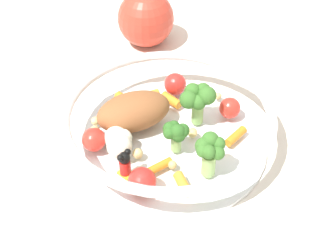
% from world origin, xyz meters
% --- Properties ---
extents(ground_plane, '(2.40, 2.40, 0.00)m').
position_xyz_m(ground_plane, '(0.00, 0.00, 0.00)').
color(ground_plane, silver).
extents(food_container, '(0.24, 0.24, 0.06)m').
position_xyz_m(food_container, '(0.01, 0.00, 0.03)').
color(food_container, white).
rests_on(food_container, ground_plane).
extents(loose_apple, '(0.08, 0.08, 0.10)m').
position_xyz_m(loose_apple, '(-0.06, -0.21, 0.04)').
color(loose_apple, '#BC3828').
rests_on(loose_apple, ground_plane).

